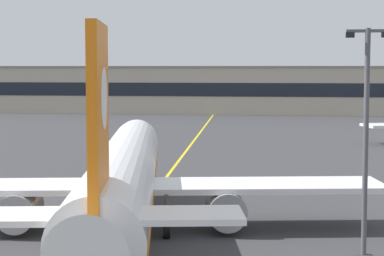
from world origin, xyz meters
name	(u,v)px	position (x,y,z in m)	size (l,w,h in m)	color
taxiway_centreline	(160,186)	(0.00, 30.00, 0.00)	(0.30, 180.00, 0.01)	yellow
airliner_foreground	(123,176)	(0.82, 13.21, 3.37)	(32.35, 41.34, 11.65)	white
apron_lamp_post	(366,138)	(14.70, 9.22, 6.29)	(2.24, 0.90, 11.98)	#515156
terminal_building	(225,90)	(-3.03, 124.99, 5.10)	(120.94, 12.40, 10.19)	#B2A893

